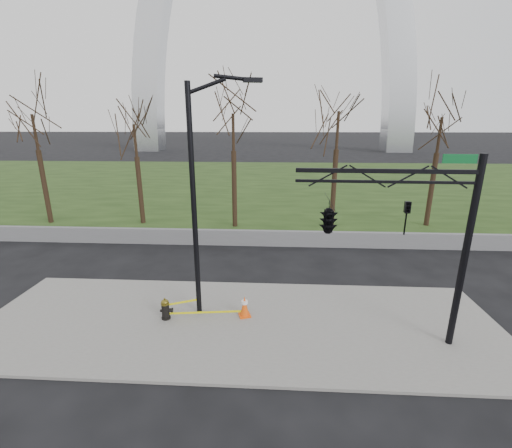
# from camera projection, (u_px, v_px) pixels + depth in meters

# --- Properties ---
(ground) EXTENTS (500.00, 500.00, 0.00)m
(ground) POSITION_uv_depth(u_px,v_px,m) (239.00, 324.00, 11.96)
(ground) COLOR black
(ground) RESTS_ON ground
(sidewalk) EXTENTS (18.00, 6.00, 0.10)m
(sidewalk) POSITION_uv_depth(u_px,v_px,m) (239.00, 323.00, 11.94)
(sidewalk) COLOR slate
(sidewalk) RESTS_ON ground
(grass_strip) EXTENTS (120.00, 40.00, 0.06)m
(grass_strip) POSITION_uv_depth(u_px,v_px,m) (265.00, 181.00, 40.65)
(grass_strip) COLOR #1F3312
(grass_strip) RESTS_ON ground
(guardrail) EXTENTS (60.00, 0.30, 0.90)m
(guardrail) POSITION_uv_depth(u_px,v_px,m) (253.00, 238.00, 19.48)
(guardrail) COLOR #59595B
(guardrail) RESTS_ON ground
(gateway_arch) EXTENTS (66.00, 6.00, 65.00)m
(gateway_arch) POSITION_uv_depth(u_px,v_px,m) (272.00, 0.00, 74.40)
(gateway_arch) COLOR silver
(gateway_arch) RESTS_ON ground
(tree_row) EXTENTS (62.62, 4.00, 8.15)m
(tree_row) POSITION_uv_depth(u_px,v_px,m) (386.00, 167.00, 21.83)
(tree_row) COLOR black
(tree_row) RESTS_ON ground
(fire_hydrant) EXTENTS (0.49, 0.32, 0.80)m
(fire_hydrant) POSITION_uv_depth(u_px,v_px,m) (166.00, 309.00, 12.01)
(fire_hydrant) COLOR black
(fire_hydrant) RESTS_ON sidewalk
(traffic_cone) EXTENTS (0.51, 0.51, 0.78)m
(traffic_cone) POSITION_uv_depth(u_px,v_px,m) (245.00, 306.00, 12.17)
(traffic_cone) COLOR #EE500C
(traffic_cone) RESTS_ON sidewalk
(street_light) EXTENTS (2.37, 0.66, 8.21)m
(street_light) POSITION_uv_depth(u_px,v_px,m) (200.00, 189.00, 11.23)
(street_light) COLOR black
(street_light) RESTS_ON ground
(traffic_signal_mast) EXTENTS (5.10, 2.50, 6.00)m
(traffic_signal_mast) POSITION_uv_depth(u_px,v_px,m) (355.00, 217.00, 9.87)
(traffic_signal_mast) COLOR black
(traffic_signal_mast) RESTS_ON ground
(caution_tape) EXTENTS (2.78, 0.49, 0.41)m
(caution_tape) POSITION_uv_depth(u_px,v_px,m) (199.00, 309.00, 12.15)
(caution_tape) COLOR yellow
(caution_tape) RESTS_ON ground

